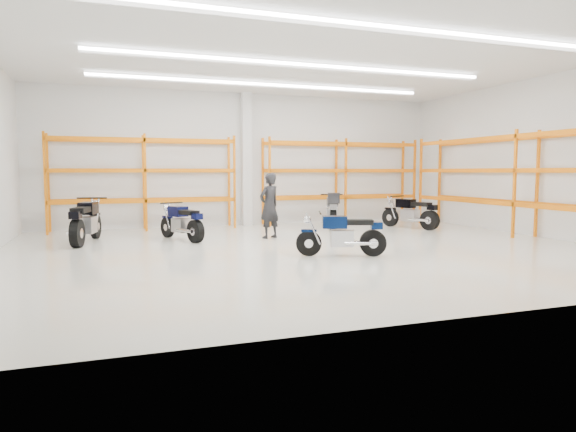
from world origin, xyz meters
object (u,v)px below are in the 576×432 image
object	(u,v)px
motorcycle_back_c	(332,211)
structural_column	(246,160)
motorcycle_main	(345,235)
motorcycle_back_b	(183,223)
motorcycle_back_a	(85,222)
motorcycle_back_d	(412,213)
standing_man	(269,206)

from	to	relation	value
motorcycle_back_c	structural_column	world-z (taller)	structural_column
motorcycle_main	motorcycle_back_b	xyz separation A→B (m)	(-2.99, 3.77, 0.01)
motorcycle_back_a	motorcycle_back_b	distance (m)	2.45
motorcycle_main	motorcycle_back_c	bearing A→B (deg)	68.59
motorcycle_back_d	motorcycle_main	bearing A→B (deg)	-136.53
motorcycle_back_c	motorcycle_back_d	xyz separation A→B (m)	(2.42, -0.88, -0.08)
motorcycle_back_a	structural_column	world-z (taller)	structural_column
motorcycle_back_a	motorcycle_back_b	xyz separation A→B (m)	(2.44, -0.25, -0.07)
motorcycle_main	structural_column	bearing A→B (deg)	92.93
motorcycle_back_d	standing_man	xyz separation A→B (m)	(-5.06, -0.72, 0.41)
motorcycle_back_a	motorcycle_back_c	size ratio (longest dim) A/B	1.04
motorcycle_back_a	motorcycle_back_d	bearing A→B (deg)	0.92
motorcycle_main	motorcycle_back_d	xyz separation A→B (m)	(4.40, 4.18, 0.04)
motorcycle_back_c	standing_man	size ratio (longest dim) A/B	1.23
motorcycle_back_a	motorcycle_back_c	xyz separation A→B (m)	(7.41, 1.03, 0.03)
motorcycle_back_c	structural_column	size ratio (longest dim) A/B	0.49
motorcycle_back_b	standing_man	world-z (taller)	standing_man
motorcycle_back_b	motorcycle_back_c	xyz separation A→B (m)	(4.97, 1.29, 0.10)
motorcycle_main	structural_column	xyz separation A→B (m)	(-0.36, 7.02, 1.80)
motorcycle_main	motorcycle_back_b	bearing A→B (deg)	128.48
motorcycle_main	motorcycle_back_c	distance (m)	5.43
motorcycle_main	motorcycle_back_c	size ratio (longest dim) A/B	0.85
motorcycle_back_b	structural_column	size ratio (longest dim) A/B	0.43
motorcycle_back_b	structural_column	world-z (taller)	structural_column
motorcycle_back_c	standing_man	bearing A→B (deg)	-148.78
motorcycle_main	motorcycle_back_d	distance (m)	6.07
motorcycle_back_b	motorcycle_back_a	bearing A→B (deg)	174.08
standing_man	structural_column	world-z (taller)	structural_column
standing_man	motorcycle_back_c	bearing A→B (deg)	-175.16
motorcycle_back_c	structural_column	bearing A→B (deg)	139.98
motorcycle_main	standing_man	size ratio (longest dim) A/B	1.05
motorcycle_back_d	motorcycle_back_a	bearing A→B (deg)	-179.08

